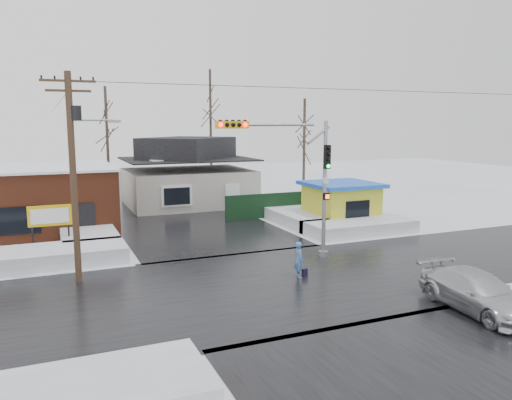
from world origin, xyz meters
name	(u,v)px	position (x,y,z in m)	size (l,w,h in m)	color
ground	(279,283)	(0.00, 0.00, 0.00)	(120.00, 120.00, 0.00)	white
road_ns	(279,283)	(0.00, 0.00, 0.01)	(10.00, 120.00, 0.02)	black
road_ew	(279,283)	(0.00, 0.00, 0.01)	(120.00, 10.00, 0.02)	black
snowbank_nw	(53,256)	(-9.00, 7.00, 0.40)	(7.00, 3.00, 0.80)	white
snowbank_ne	(359,227)	(9.00, 7.00, 0.40)	(7.00, 3.00, 0.80)	white
snowbank_nside_w	(87,232)	(-7.00, 12.00, 0.40)	(3.00, 8.00, 0.80)	white
snowbank_nside_e	(295,216)	(7.00, 12.00, 0.40)	(3.00, 8.00, 0.80)	white
traffic_signal	(298,171)	(2.43, 2.97, 4.54)	(6.05, 0.68, 7.00)	gray
utility_pole	(74,165)	(-7.93, 3.50, 5.11)	(3.15, 0.44, 9.00)	#382619
brick_building	(14,199)	(-11.00, 15.99, 2.08)	(12.20, 8.20, 4.12)	brown
marquee_sign	(50,217)	(-9.00, 9.49, 1.92)	(2.20, 0.21, 2.55)	black
house	(188,174)	(2.00, 22.00, 2.62)	(10.40, 8.40, 5.76)	#BCB8AA
kiosk	(341,203)	(9.50, 9.99, 1.46)	(4.60, 4.60, 2.88)	gold
fence	(276,205)	(6.50, 14.00, 0.90)	(8.00, 0.12, 1.80)	black
tree_far_left	(106,110)	(-4.00, 26.00, 7.95)	(3.00, 3.00, 10.00)	#332821
tree_far_mid	(210,95)	(6.00, 28.00, 9.54)	(3.00, 3.00, 12.00)	#332821
tree_far_right	(304,120)	(12.00, 20.00, 7.16)	(3.00, 3.00, 9.00)	#332821
pedestrian	(299,260)	(1.17, 0.33, 0.81)	(0.59, 0.39, 1.63)	#457DC3
car	(477,292)	(5.31, -5.82, 0.71)	(2.00, 4.91, 1.42)	silver
shopping_bag	(305,273)	(1.46, 0.32, 0.17)	(0.28, 0.12, 0.35)	black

